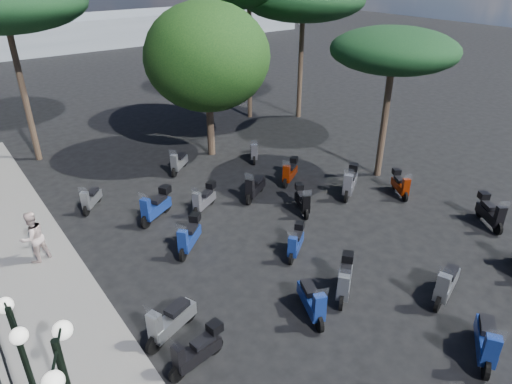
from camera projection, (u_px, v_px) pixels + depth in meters
ground at (305, 286)px, 13.67m from camera, size 120.00×120.00×0.00m
sidewalk at (52, 319)px, 12.34m from camera, size 3.00×30.00×0.15m
lamp_post_1 at (32, 382)px, 7.79m from camera, size 0.31×1.13×3.84m
pedestrian_far at (33, 237)px, 14.21m from camera, size 1.02×0.91×1.73m
scooter_2 at (170, 322)px, 11.64m from camera, size 1.77×0.88×1.47m
scooter_3 at (197, 351)px, 10.80m from camera, size 1.61×0.55×1.29m
scooter_4 at (156, 206)px, 16.90m from camera, size 1.65×1.07×1.44m
scooter_5 at (91, 199)px, 17.65m from camera, size 1.10×1.19×1.21m
scooter_7 at (312, 301)px, 12.35m from camera, size 0.89×1.67×1.40m
scooter_8 at (296, 243)px, 14.94m from camera, size 1.29×1.02×1.20m
scooter_9 at (189, 237)px, 15.15m from camera, size 1.40×1.24×1.36m
scooter_10 at (179, 163)px, 20.70m from camera, size 1.32×1.13×1.30m
scooter_11 at (486, 342)px, 11.02m from camera, size 1.62×1.16×1.49m
scooter_12 at (345, 280)px, 13.12m from camera, size 1.45×1.20×1.37m
scooter_13 at (302, 201)px, 17.44m from camera, size 0.88×1.43×1.24m
scooter_14 at (204, 199)px, 17.54m from camera, size 1.45×0.94×1.27m
scooter_17 at (446, 284)px, 12.95m from camera, size 1.80×0.85×1.48m
scooter_18 at (350, 182)px, 18.67m from camera, size 1.63×1.18×1.47m
scooter_19 at (290, 172)px, 19.73m from camera, size 1.41×1.00×1.27m
scooter_20 at (255, 188)px, 18.42m from camera, size 1.53×1.01×1.37m
scooter_24 at (490, 213)px, 16.55m from camera, size 1.07×1.52×1.37m
scooter_25 at (400, 185)px, 18.69m from camera, size 0.92×1.38×1.22m
scooter_26 at (254, 152)px, 21.89m from camera, size 0.99×1.35×1.25m
broadleaf_tree at (207, 57)px, 20.63m from camera, size 5.75×5.75×7.18m
pine_1 at (303, 0)px, 25.01m from camera, size 6.78×6.78×7.86m
pine_2 at (3, 4)px, 18.96m from camera, size 6.86×6.86×8.24m
pine_3 at (394, 51)px, 18.10m from camera, size 5.12×5.12×6.38m
distant_hills at (0, 39)px, 45.07m from camera, size 70.00×8.00×3.00m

